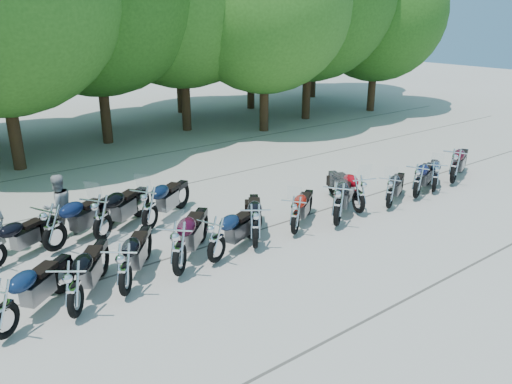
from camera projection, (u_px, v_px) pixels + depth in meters
ground at (293, 251)px, 12.07m from camera, size 90.00×90.00×0.00m
tree_6 at (265, 4)px, 22.51m from camera, size 8.00×8.00×9.82m
tree_8 at (378, 12)px, 27.62m from camera, size 7.53×7.53×9.25m
tree_12 at (95, 7)px, 23.50m from camera, size 7.88×7.88×9.67m
tree_13 at (176, 1)px, 26.93m from camera, size 8.31×8.31×10.20m
tree_14 at (251, 6)px, 28.24m from camera, size 8.02×8.02×9.84m
motorcycle_1 at (3, 308)px, 8.59m from camera, size 2.25×2.01×1.31m
motorcycle_2 at (74, 288)px, 9.19m from camera, size 1.97×2.30×1.32m
motorcycle_3 at (124, 268)px, 9.92m from camera, size 1.99×2.24×1.31m
motorcycle_4 at (179, 247)px, 10.65m from camera, size 2.37×2.34×1.44m
motorcycle_5 at (216, 239)px, 11.24m from camera, size 2.38×1.53×1.29m
motorcycle_6 at (255, 225)px, 11.94m from camera, size 1.93×2.29×1.31m
motorcycle_7 at (296, 214)px, 12.71m from camera, size 2.10×1.75×1.20m
motorcycle_8 at (338, 203)px, 13.17m from camera, size 2.46×2.04×1.40m
motorcycle_9 at (359, 193)px, 14.04m from camera, size 1.50×2.42×1.31m
motorcycle_10 at (391, 191)px, 14.42m from camera, size 2.12×1.49×1.16m
motorcycle_11 at (418, 180)px, 15.18m from camera, size 2.33×1.51×1.27m
motorcycle_12 at (435, 176)px, 15.76m from camera, size 2.05×1.69×1.17m
motorcycle_13 at (455, 165)px, 16.47m from camera, size 2.56×1.64×1.39m
motorcycle_15 at (53, 226)px, 11.75m from camera, size 2.55×1.77×1.40m
motorcycle_16 at (102, 216)px, 12.30m from camera, size 2.49×2.05×1.42m
motorcycle_17 at (149, 207)px, 12.93m from camera, size 2.47×1.99×1.39m
rider_1 at (59, 206)px, 12.64m from camera, size 0.93×0.79×1.66m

